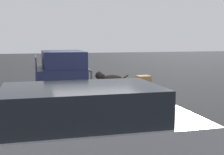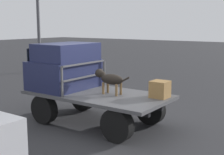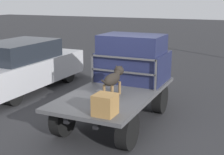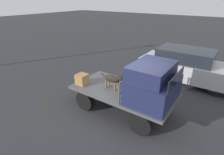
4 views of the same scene
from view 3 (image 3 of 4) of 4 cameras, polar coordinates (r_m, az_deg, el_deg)
ground_plane at (r=7.51m, az=0.71°, el=-8.23°), size 80.00×80.00×0.00m
flatbed_truck at (r=7.31m, az=0.72°, el=-4.12°), size 3.59×1.81×0.79m
truck_cab at (r=8.07m, az=3.85°, el=3.42°), size 1.29×1.69×1.20m
truck_headboard at (r=7.46m, az=1.94°, el=1.92°), size 0.04×1.69×0.73m
dog at (r=6.84m, az=0.32°, el=-0.10°), size 1.03×0.26×0.63m
cargo_crate at (r=5.70m, az=-1.27°, el=-5.00°), size 0.39×0.39×0.39m
parked_sedan at (r=10.29m, az=-15.88°, el=2.10°), size 4.43×1.74×1.59m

